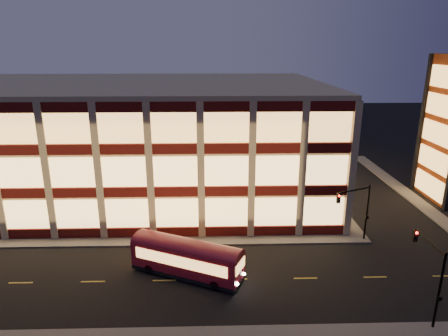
{
  "coord_description": "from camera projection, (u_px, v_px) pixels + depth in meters",
  "views": [
    {
      "loc": [
        8.2,
        -35.49,
        19.05
      ],
      "look_at": [
        9.43,
        8.0,
        5.58
      ],
      "focal_mm": 32.0,
      "sensor_mm": 36.0,
      "label": 1
    }
  ],
  "objects": [
    {
      "name": "ground",
      "position": [
        131.0,
        247.0,
        39.3
      ],
      "size": [
        200.0,
        200.0,
        0.0
      ],
      "primitive_type": "plane",
      "color": "black",
      "rests_on": "ground"
    },
    {
      "name": "sidewalk_office_south",
      "position": [
        103.0,
        242.0,
        40.15
      ],
      "size": [
        54.0,
        2.0,
        0.15
      ],
      "primitive_type": "cube",
      "color": "#514F4C",
      "rests_on": "ground"
    },
    {
      "name": "sidewalk_office_east",
      "position": [
        318.0,
        186.0,
        56.13
      ],
      "size": [
        2.0,
        30.0,
        0.15
      ],
      "primitive_type": "cube",
      "color": "#514F4C",
      "rests_on": "ground"
    },
    {
      "name": "sidewalk_tower_west",
      "position": [
        396.0,
        185.0,
        56.43
      ],
      "size": [
        2.0,
        30.0,
        0.15
      ],
      "primitive_type": "cube",
      "color": "#514F4C",
      "rests_on": "ground"
    },
    {
      "name": "office_building",
      "position": [
        130.0,
        137.0,
        53.22
      ],
      "size": [
        50.45,
        30.45,
        14.5
      ],
      "color": "tan",
      "rests_on": "ground"
    },
    {
      "name": "traffic_signal_far",
      "position": [
        357.0,
        205.0,
        38.91
      ],
      "size": [
        3.79,
        1.87,
        6.0
      ],
      "color": "black",
      "rests_on": "ground"
    },
    {
      "name": "traffic_signal_near",
      "position": [
        430.0,
        265.0,
        28.18
      ],
      "size": [
        0.32,
        4.45,
        6.0
      ],
      "color": "black",
      "rests_on": "ground"
    },
    {
      "name": "trolley_bus",
      "position": [
        187.0,
        256.0,
        33.94
      ],
      "size": [
        9.85,
        6.28,
        3.29
      ],
      "rotation": [
        0.0,
        0.0,
        -0.43
      ],
      "color": "maroon",
      "rests_on": "ground"
    }
  ]
}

